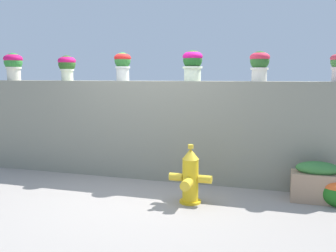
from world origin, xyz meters
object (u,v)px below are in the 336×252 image
potted_plant_1 (67,65)px  planter_box (317,183)px  potted_plant_2 (123,63)px  potted_plant_3 (193,63)px  potted_plant_4 (260,63)px  fire_hydrant (190,178)px  potted_plant_0 (13,64)px

potted_plant_1 → planter_box: (3.92, -0.50, -1.55)m
potted_plant_2 → potted_plant_3: size_ratio=0.97×
potted_plant_3 → potted_plant_4: bearing=2.0°
potted_plant_4 → fire_hydrant: potted_plant_4 is taller
potted_plant_4 → potted_plant_3: bearing=-178.0°
potted_plant_4 → fire_hydrant: 1.97m
potted_plant_0 → planter_box: 5.29m
potted_plant_3 → planter_box: bearing=-16.0°
planter_box → fire_hydrant: bearing=-161.3°
potted_plant_0 → potted_plant_1: potted_plant_0 is taller
potted_plant_0 → potted_plant_3: bearing=-0.4°
potted_plant_2 → potted_plant_4: bearing=0.8°
potted_plant_2 → fire_hydrant: size_ratio=0.59×
potted_plant_0 → potted_plant_3: potted_plant_0 is taller
potted_plant_4 → potted_plant_0: bearing=-179.8°
potted_plant_3 → potted_plant_4: potted_plant_3 is taller
planter_box → potted_plant_1: bearing=172.7°
potted_plant_0 → potted_plant_4: potted_plant_0 is taller
potted_plant_0 → fire_hydrant: size_ratio=0.63×
potted_plant_2 → planter_box: size_ratio=0.70×
potted_plant_2 → potted_plant_4: potted_plant_2 is taller
fire_hydrant → planter_box: size_ratio=1.19×
potted_plant_4 → planter_box: potted_plant_4 is taller
potted_plant_0 → fire_hydrant: 3.92m
potted_plant_2 → potted_plant_1: bearing=-179.0°
potted_plant_2 → potted_plant_3: bearing=-0.3°
potted_plant_2 → planter_box: 3.36m
planter_box → potted_plant_0: bearing=173.9°
potted_plant_1 → potted_plant_4: 3.13m
potted_plant_0 → potted_plant_1: size_ratio=1.15×
potted_plant_0 → fire_hydrant: potted_plant_0 is taller
potted_plant_1 → planter_box: potted_plant_1 is taller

